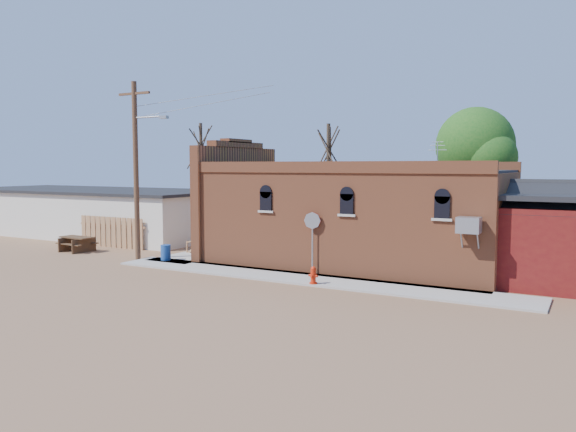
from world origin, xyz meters
The scene contains 15 objects.
ground centered at (0.00, 0.00, 0.00)m, with size 120.00×120.00×0.00m, color brown.
sidewalk_south centered at (1.50, 0.90, 0.04)m, with size 19.00×2.20×0.08m, color #9E9991.
sidewalk_west centered at (-6.30, 6.00, 0.04)m, with size 2.60×10.00×0.08m, color #9E9991.
brick_bar centered at (1.64, 5.49, 2.34)m, with size 16.40×7.97×6.30m.
red_shed centered at (11.50, 5.50, 2.27)m, with size 5.40×6.40×4.30m.
storage_building centered at (-19.00, 8.00, 1.60)m, with size 20.40×8.40×3.17m.
wood_fence centered at (-12.80, 3.80, 0.90)m, with size 5.20×0.10×1.80m, color #AD744E, non-canonical shape.
utility_pole centered at (-8.14, 1.20, 4.77)m, with size 3.12×0.26×9.00m.
tree_bare_near centered at (-3.00, 13.00, 5.96)m, with size 2.80×2.80×7.65m.
tree_bare_far centered at (-14.00, 14.00, 6.36)m, with size 2.80×2.80×8.16m.
tree_leafy centered at (6.00, 13.50, 5.93)m, with size 4.40×4.40×8.15m.
fire_hydrant centered at (2.41, 0.00, 0.43)m, with size 0.40×0.38×0.71m.
stop_sign centered at (1.47, 1.80, 2.18)m, with size 0.74×0.20×2.73m.
trash_barrel centered at (-6.62, 1.50, 0.46)m, with size 0.50×0.50×0.77m, color navy.
picnic_table centered at (-13.26, 1.68, 0.55)m, with size 2.11×1.65×0.84m.
Camera 1 is at (12.28, -19.90, 4.80)m, focal length 35.00 mm.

